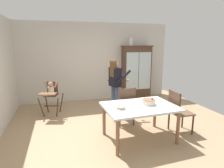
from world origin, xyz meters
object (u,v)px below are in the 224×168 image
Objects in this scene: china_cabinet at (136,72)px; adult_person at (115,81)px; high_chair_with_toddler at (51,92)px; dining_chair_right_end at (178,109)px; ceramic_vase at (131,42)px; dining_chair_far_side at (126,104)px; dining_table at (140,110)px; birthday_cake at (149,102)px; serving_bowl at (121,107)px.

adult_person is at bearing -131.47° from china_cabinet.
dining_chair_right_end is (2.75, -1.96, -0.10)m from high_chair_with_toddler.
dining_chair_far_side is at bearing -113.96° from ceramic_vase.
dining_table is 5.37× the size of birthday_cake.
dining_chair_far_side is at bearing 63.67° from serving_bowl.
dining_chair_right_end is at bearing 1.49° from birthday_cake.
dining_table is 0.46m from serving_bowl.
adult_person is (-1.23, -1.39, 0.00)m from china_cabinet.
dining_chair_right_end is at bearing -19.74° from high_chair_with_toddler.
dining_table is 1.57× the size of dining_chair_far_side.
ceramic_vase is (-0.23, 0.00, 1.07)m from china_cabinet.
high_chair_with_toddler is at bearing 123.21° from serving_bowl.
birthday_cake is 0.79m from dining_chair_far_side.
dining_table is at bearing -107.81° from ceramic_vase.
ceramic_vase is at bearing 34.38° from high_chair_with_toddler.
birthday_cake is 0.66m from serving_bowl.
dining_table is at bearing 167.14° from adult_person.
ceramic_vase is 3.38m from dining_table.
china_cabinet is 3.06m from birthday_cake.
china_cabinet is 3.41m from serving_bowl.
china_cabinet is 3.17m from dining_table.
dining_chair_right_end is (1.38, 0.12, -0.21)m from serving_bowl.
china_cabinet reaches higher than high_chair_with_toddler.
high_chair_with_toddler is 0.62× the size of adult_person.
adult_person is 0.90m from dining_chair_far_side.
dining_chair_far_side is (-0.03, 0.74, -0.10)m from dining_table.
ceramic_vase reaches higher than dining_chair_far_side.
high_chair_with_toddler is at bearing 59.83° from adult_person.
ceramic_vase is 1.50× the size of serving_bowl.
dining_chair_right_end is at bearing 141.22° from dining_chair_far_side.
dining_chair_far_side reaches higher than high_chair_with_toddler.
serving_bowl reaches higher than dining_table.
china_cabinet is at bearing -0.94° from ceramic_vase.
birthday_cake reaches higher than dining_table.
ceramic_vase is 0.28× the size of high_chair_with_toddler.
birthday_cake is at bearing -108.22° from china_cabinet.
ceramic_vase is 3.24m from dining_chair_right_end.
dining_chair_far_side is (0.03, -0.80, -0.41)m from adult_person.
birthday_cake is 1.56× the size of serving_bowl.
serving_bowl is at bearing -170.95° from birthday_cake.
dining_table is at bearing 9.65° from serving_bowl.
high_chair_with_toddler is 0.99× the size of dining_chair_far_side.
dining_chair_far_side is at bearing -118.74° from china_cabinet.
birthday_cake is (-0.73, -2.90, -1.25)m from ceramic_vase.
china_cabinet is 7.12× the size of ceramic_vase.
ceramic_vase reaches higher than china_cabinet.
adult_person is at bearing 34.81° from dining_chair_right_end.
china_cabinet is 2.92m from dining_chair_right_end.
adult_person is at bearing 76.89° from serving_bowl.
ceramic_vase reaches higher than adult_person.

